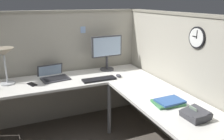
% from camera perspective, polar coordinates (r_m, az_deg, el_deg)
% --- Properties ---
extents(cubicle_wall_back, '(2.57, 0.12, 1.58)m').
position_cam_1_polar(cubicle_wall_back, '(3.43, -13.47, 0.75)').
color(cubicle_wall_back, '#A8A393').
rests_on(cubicle_wall_back, ground).
extents(cubicle_wall_right, '(0.12, 2.37, 1.58)m').
position_cam_1_polar(cubicle_wall_right, '(2.91, 15.63, -2.26)').
color(cubicle_wall_right, '#A8A393').
rests_on(cubicle_wall_right, ground).
extents(desk, '(2.35, 2.15, 0.73)m').
position_cam_1_polar(desk, '(2.69, -5.04, -7.01)').
color(desk, silver).
rests_on(desk, ground).
extents(monitor, '(0.46, 0.20, 0.50)m').
position_cam_1_polar(monitor, '(3.34, -1.25, 4.85)').
color(monitor, '#38383D').
rests_on(monitor, desk).
extents(laptop, '(0.39, 0.42, 0.22)m').
position_cam_1_polar(laptop, '(3.17, -14.22, -1.34)').
color(laptop, '#38383D').
rests_on(laptop, desk).
extents(keyboard, '(0.43, 0.14, 0.02)m').
position_cam_1_polar(keyboard, '(2.98, -3.15, -2.26)').
color(keyboard, black).
rests_on(keyboard, desk).
extents(computer_mouse, '(0.06, 0.10, 0.03)m').
position_cam_1_polar(computer_mouse, '(3.10, 1.63, -1.40)').
color(computer_mouse, '#38383D').
rests_on(computer_mouse, desk).
extents(desk_lamp_dome, '(0.24, 0.24, 0.44)m').
position_cam_1_polar(desk_lamp_dome, '(3.02, -24.95, 3.38)').
color(desk_lamp_dome, '#B7BABF').
rests_on(desk_lamp_dome, desk).
extents(cell_phone, '(0.12, 0.16, 0.01)m').
position_cam_1_polar(cell_phone, '(2.98, -18.99, -3.32)').
color(cell_phone, black).
rests_on(cell_phone, desk).
extents(office_phone, '(0.19, 0.21, 0.11)m').
position_cam_1_polar(office_phone, '(2.15, 19.81, -10.32)').
color(office_phone, '#38383D').
rests_on(office_phone, desk).
extents(book_stack, '(0.30, 0.24, 0.04)m').
position_cam_1_polar(book_stack, '(2.37, 13.72, -7.61)').
color(book_stack, '#3F7F4C').
rests_on(book_stack, desk).
extents(wall_clock, '(0.04, 0.22, 0.22)m').
position_cam_1_polar(wall_clock, '(2.52, 20.15, 7.45)').
color(wall_clock, black).
extents(pinned_note_leftmost, '(0.07, 0.00, 0.09)m').
position_cam_1_polar(pinned_note_leftmost, '(3.36, -7.12, 9.75)').
color(pinned_note_leftmost, '#99B7E5').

